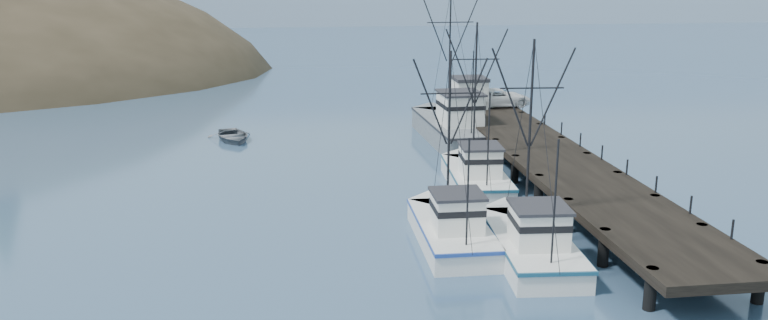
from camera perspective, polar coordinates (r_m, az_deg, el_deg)
The scene contains 12 objects.
ground at distance 36.17m, azimuth -0.06°, elevation -9.61°, with size 400.00×400.00×0.00m, color #304B6B.
pier at distance 53.65m, azimuth 12.62°, elevation 0.12°, with size 6.00×44.00×2.00m.
distant_ridge at distance 203.71m, azimuth -3.61°, elevation 10.54°, with size 360.00×40.00×26.00m, color #9EB2C6.
distant_ridge_far at distance 221.07m, azimuth -17.15°, elevation 10.26°, with size 180.00×25.00×18.00m, color silver.
moored_sailboats at distance 94.95m, azimuth -26.81°, elevation 4.34°, with size 24.01×19.06×6.35m.
trawler_near at distance 40.21m, azimuth 11.03°, elevation -6.06°, with size 4.43×11.50×11.59m.
trawler_mid at distance 41.56m, azimuth 5.09°, elevation -5.14°, with size 3.74×10.76×10.77m.
trawler_far at distance 51.85m, azimuth 6.97°, elevation -1.13°, with size 4.26×11.23×11.47m.
work_vessel at distance 65.17m, azimuth 5.26°, elevation 2.57°, with size 5.26×15.67×13.10m.
pier_shed at distance 69.72m, azimuth 6.54°, elevation 5.17°, with size 3.00×3.20×2.80m.
pickup_truck at distance 70.49m, azimuth 8.73°, elevation 4.72°, with size 2.78×6.04×1.68m, color white.
motorboat at distance 66.43m, azimuth -11.46°, elevation 1.49°, with size 3.82×5.35×1.11m, color slate.
Camera 1 is at (-4.32, -32.66, 14.93)m, focal length 35.00 mm.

